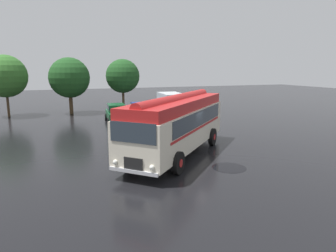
{
  "coord_description": "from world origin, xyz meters",
  "views": [
    {
      "loc": [
        -6.71,
        -15.5,
        4.91
      ],
      "look_at": [
        -0.23,
        1.53,
        1.4
      ],
      "focal_mm": 32.0,
      "sensor_mm": 36.0,
      "label": 1
    }
  ],
  "objects": [
    {
      "name": "ground_plane",
      "position": [
        0.0,
        0.0,
        0.0
      ],
      "size": [
        120.0,
        120.0,
        0.0
      ],
      "primitive_type": "plane",
      "color": "black"
    },
    {
      "name": "vintage_bus",
      "position": [
        -0.24,
        0.02,
        1.89
      ],
      "size": [
        8.82,
        8.9,
        3.49
      ],
      "color": "silver",
      "rests_on": "ground"
    },
    {
      "name": "car_near_left",
      "position": [
        -1.41,
        11.82,
        0.85
      ],
      "size": [
        2.23,
        4.33,
        1.66
      ],
      "color": "#144C28",
      "rests_on": "ground"
    },
    {
      "name": "car_mid_left",
      "position": [
        1.03,
        12.02,
        0.85
      ],
      "size": [
        2.0,
        4.22,
        1.66
      ],
      "color": "navy",
      "rests_on": "ground"
    },
    {
      "name": "box_van",
      "position": [
        4.12,
        11.5,
        1.36
      ],
      "size": [
        2.68,
        5.9,
        2.5
      ],
      "color": "#B2B7BC",
      "rests_on": "ground"
    },
    {
      "name": "tree_far_left",
      "position": [
        -11.23,
        19.09,
        4.18
      ],
      "size": [
        4.32,
        4.32,
        6.3
      ],
      "color": "#4C3823",
      "rests_on": "ground"
    },
    {
      "name": "tree_left_of_centre",
      "position": [
        -5.01,
        18.9,
        3.97
      ],
      "size": [
        4.36,
        4.36,
        6.1
      ],
      "color": "#4C3823",
      "rests_on": "ground"
    },
    {
      "name": "tree_centre",
      "position": [
        0.95,
        19.22,
        3.97
      ],
      "size": [
        3.9,
        3.9,
        5.99
      ],
      "color": "#4C3823",
      "rests_on": "ground"
    },
    {
      "name": "puddle_patch",
      "position": [
        1.28,
        -3.16,
        0.0
      ],
      "size": [
        1.71,
        1.71,
        0.01
      ],
      "primitive_type": "cylinder",
      "color": "black",
      "rests_on": "ground"
    }
  ]
}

